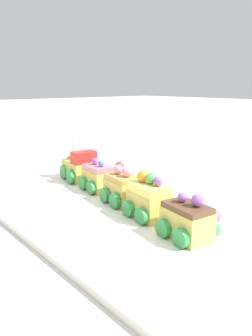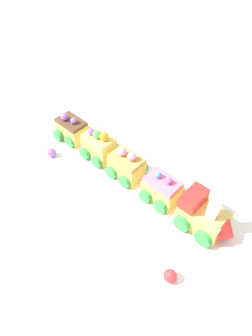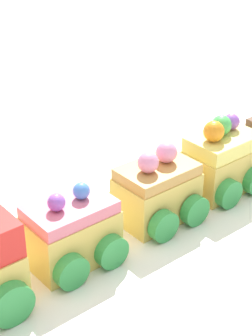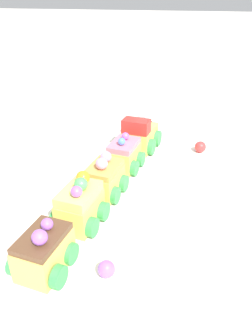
{
  "view_description": "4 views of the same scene",
  "coord_description": "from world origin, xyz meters",
  "px_view_note": "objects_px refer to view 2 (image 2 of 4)",
  "views": [
    {
      "loc": [
        -0.48,
        0.39,
        0.23
      ],
      "look_at": [
        0.01,
        -0.03,
        0.07
      ],
      "focal_mm": 35.0,
      "sensor_mm": 36.0,
      "label": 1
    },
    {
      "loc": [
        0.25,
        -0.4,
        0.55
      ],
      "look_at": [
        -0.03,
        0.0,
        0.03
      ],
      "focal_mm": 35.0,
      "sensor_mm": 36.0,
      "label": 2
    },
    {
      "loc": [
        0.32,
        0.27,
        0.3
      ],
      "look_at": [
        0.0,
        -0.02,
        0.07
      ],
      "focal_mm": 60.0,
      "sensor_mm": 36.0,
      "label": 3
    },
    {
      "loc": [
        -0.47,
        -0.13,
        0.32
      ],
      "look_at": [
        -0.04,
        -0.04,
        0.07
      ],
      "focal_mm": 35.0,
      "sensor_mm": 36.0,
      "label": 4
    }
  ],
  "objects_px": {
    "cake_car_caramel": "(127,166)",
    "cake_train_locomotive": "(206,218)",
    "cake_car_chocolate": "(72,129)",
    "gumball_red": "(170,276)",
    "cake_car_lemon": "(99,146)",
    "gumball_purple": "(52,153)",
    "cake_car_strawberry": "(162,190)"
  },
  "relations": [
    {
      "from": "cake_car_caramel",
      "to": "cake_train_locomotive",
      "type": "bearing_deg",
      "value": -0.05
    },
    {
      "from": "cake_car_caramel",
      "to": "cake_car_chocolate",
      "type": "height_order",
      "value": "cake_car_caramel"
    },
    {
      "from": "cake_train_locomotive",
      "to": "gumball_red",
      "type": "bearing_deg",
      "value": -82.68
    },
    {
      "from": "cake_train_locomotive",
      "to": "cake_car_lemon",
      "type": "height_order",
      "value": "cake_train_locomotive"
    },
    {
      "from": "cake_car_caramel",
      "to": "cake_car_lemon",
      "type": "bearing_deg",
      "value": -179.73
    },
    {
      "from": "cake_train_locomotive",
      "to": "cake_car_chocolate",
      "type": "distance_m",
      "value": 0.38
    },
    {
      "from": "cake_car_caramel",
      "to": "gumball_purple",
      "type": "bearing_deg",
      "value": -155.3
    },
    {
      "from": "cake_car_strawberry",
      "to": "cake_car_chocolate",
      "type": "height_order",
      "value": "cake_car_chocolate"
    },
    {
      "from": "cake_car_chocolate",
      "to": "gumball_red",
      "type": "bearing_deg",
      "value": -17.79
    },
    {
      "from": "cake_car_lemon",
      "to": "gumball_red",
      "type": "distance_m",
      "value": 0.33
    },
    {
      "from": "cake_car_lemon",
      "to": "gumball_red",
      "type": "relative_size",
      "value": 3.3
    },
    {
      "from": "cake_car_chocolate",
      "to": "cake_car_lemon",
      "type": "bearing_deg",
      "value": 0.0
    },
    {
      "from": "cake_car_caramel",
      "to": "gumball_purple",
      "type": "height_order",
      "value": "cake_car_caramel"
    },
    {
      "from": "cake_car_caramel",
      "to": "gumball_red",
      "type": "distance_m",
      "value": 0.25
    },
    {
      "from": "cake_car_lemon",
      "to": "cake_train_locomotive",
      "type": "bearing_deg",
      "value": 0.04
    },
    {
      "from": "cake_car_strawberry",
      "to": "cake_car_caramel",
      "type": "height_order",
      "value": "cake_car_caramel"
    },
    {
      "from": "cake_car_strawberry",
      "to": "gumball_purple",
      "type": "relative_size",
      "value": 3.58
    },
    {
      "from": "cake_car_strawberry",
      "to": "gumball_purple",
      "type": "distance_m",
      "value": 0.27
    },
    {
      "from": "gumball_red",
      "to": "gumball_purple",
      "type": "relative_size",
      "value": 1.1
    },
    {
      "from": "gumball_red",
      "to": "cake_car_strawberry",
      "type": "bearing_deg",
      "value": 125.12
    },
    {
      "from": "gumball_purple",
      "to": "gumball_red",
      "type": "bearing_deg",
      "value": -15.91
    },
    {
      "from": "cake_car_strawberry",
      "to": "gumball_red",
      "type": "xyz_separation_m",
      "value": [
        0.1,
        -0.14,
        -0.01
      ]
    },
    {
      "from": "cake_car_strawberry",
      "to": "gumball_purple",
      "type": "height_order",
      "value": "cake_car_strawberry"
    },
    {
      "from": "cake_car_caramel",
      "to": "cake_car_strawberry",
      "type": "bearing_deg",
      "value": -0.1
    },
    {
      "from": "gumball_red",
      "to": "gumball_purple",
      "type": "distance_m",
      "value": 0.39
    },
    {
      "from": "cake_train_locomotive",
      "to": "cake_car_strawberry",
      "type": "relative_size",
      "value": 1.48
    },
    {
      "from": "cake_car_lemon",
      "to": "cake_car_chocolate",
      "type": "relative_size",
      "value": 1.02
    },
    {
      "from": "cake_car_strawberry",
      "to": "cake_car_lemon",
      "type": "bearing_deg",
      "value": -179.93
    },
    {
      "from": "gumball_purple",
      "to": "cake_train_locomotive",
      "type": "bearing_deg",
      "value": 3.49
    },
    {
      "from": "cake_car_lemon",
      "to": "cake_car_chocolate",
      "type": "xyz_separation_m",
      "value": [
        -0.09,
        0.01,
        -0.0
      ]
    },
    {
      "from": "cake_car_caramel",
      "to": "cake_car_chocolate",
      "type": "distance_m",
      "value": 0.18
    },
    {
      "from": "cake_train_locomotive",
      "to": "gumball_red",
      "type": "relative_size",
      "value": 4.8
    }
  ]
}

